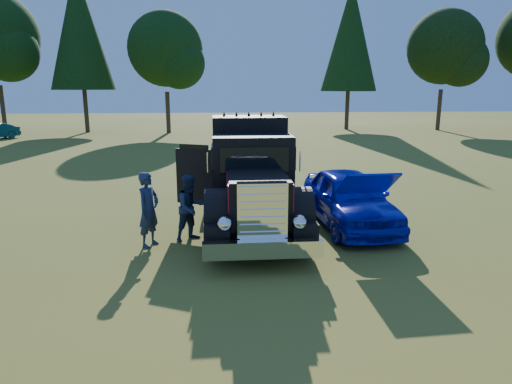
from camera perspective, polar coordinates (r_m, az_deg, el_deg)
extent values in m
plane|color=#445A1A|center=(10.67, -5.28, -8.00)|extent=(120.00, 120.00, 0.00)
cylinder|color=#2D2116|center=(44.83, -29.07, 9.06)|extent=(0.36, 0.36, 3.96)
sphere|color=black|center=(43.55, -28.60, 15.16)|extent=(4.84, 4.84, 4.84)
cylinder|color=#2D2116|center=(44.67, 21.91, 9.51)|extent=(0.36, 0.36, 3.60)
sphere|color=black|center=(44.75, 22.51, 16.41)|extent=(6.40, 6.40, 6.40)
sphere|color=black|center=(44.52, 24.27, 14.72)|extent=(4.40, 4.40, 4.40)
cylinder|color=#2D2116|center=(41.99, -20.53, 10.19)|extent=(0.36, 0.36, 4.68)
cone|color=black|center=(42.22, -21.22, 18.48)|extent=(5.20, 5.20, 9.75)
cylinder|color=#2D2116|center=(39.73, -10.94, 9.75)|extent=(0.36, 0.36, 3.42)
sphere|color=black|center=(39.79, -11.28, 17.14)|extent=(6.08, 6.08, 6.08)
sphere|color=black|center=(38.86, -9.59, 15.62)|extent=(4.18, 4.18, 4.18)
cylinder|color=#2D2116|center=(43.15, 11.34, 10.69)|extent=(0.36, 0.36, 4.50)
cone|color=black|center=(43.34, 11.71, 18.47)|extent=(5.00, 5.00, 9.38)
cylinder|color=black|center=(10.59, -5.45, -5.00)|extent=(0.32, 1.10, 1.10)
cylinder|color=black|center=(10.77, 5.84, -4.71)|extent=(0.32, 1.10, 1.10)
cylinder|color=black|center=(15.23, -5.29, 0.58)|extent=(0.32, 1.10, 1.10)
cylinder|color=black|center=(15.35, 2.57, 0.72)|extent=(0.32, 1.10, 1.10)
cylinder|color=black|center=(15.23, -4.05, 0.60)|extent=(0.32, 1.10, 1.10)
cylinder|color=black|center=(15.31, 1.35, 0.70)|extent=(0.32, 1.10, 1.10)
cube|color=black|center=(13.10, -0.76, -1.10)|extent=(1.60, 6.40, 0.28)
cube|color=white|center=(9.45, 0.92, -7.20)|extent=(2.50, 0.22, 0.36)
cube|color=white|center=(9.52, 0.75, -2.62)|extent=(1.05, 0.30, 1.30)
cube|color=black|center=(10.52, 0.20, -0.82)|extent=(1.35, 1.80, 1.10)
cube|color=maroon|center=(10.43, -3.58, 0.17)|extent=(0.02, 1.80, 0.60)
cube|color=maroon|center=(10.55, 3.94, 0.31)|extent=(0.02, 1.80, 0.60)
cylinder|color=black|center=(10.47, -4.95, -2.91)|extent=(0.55, 1.24, 1.24)
cylinder|color=black|center=(10.63, 5.36, -2.67)|extent=(0.55, 1.24, 1.24)
sphere|color=white|center=(9.47, -3.93, -4.00)|extent=(0.32, 0.32, 0.32)
sphere|color=white|center=(9.61, 5.43, -3.76)|extent=(0.32, 0.32, 0.32)
cube|color=black|center=(11.97, -0.45, 2.11)|extent=(2.05, 1.30, 2.10)
cube|color=black|center=(11.23, -0.19, 3.97)|extent=(1.70, 0.05, 0.65)
cube|color=black|center=(13.22, -0.88, 4.03)|extent=(2.05, 1.30, 2.50)
cube|color=black|center=(14.98, -1.31, 1.98)|extent=(2.00, 2.00, 0.35)
cube|color=black|center=(12.38, -7.66, 1.89)|extent=(1.02, 0.53, 1.50)
cube|color=maroon|center=(12.46, -7.73, 1.25)|extent=(0.78, 0.38, 0.75)
imported|color=#0740AA|center=(12.99, 11.59, -0.77)|extent=(2.07, 4.66, 1.56)
cube|color=#0740AA|center=(11.22, 13.75, 0.99)|extent=(1.35, 0.99, 0.67)
imported|color=#1E2046|center=(11.34, -13.27, -2.14)|extent=(0.71, 0.80, 1.84)
imported|color=#1D2C45|center=(11.60, -8.15, -1.94)|extent=(1.04, 1.01, 1.70)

